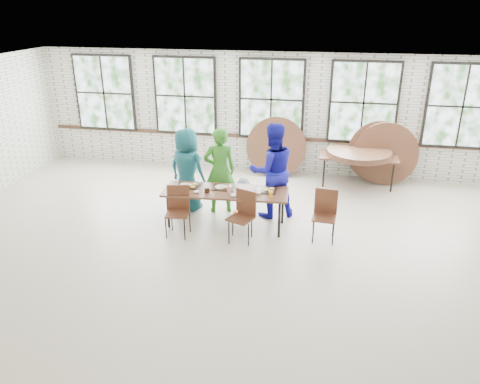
% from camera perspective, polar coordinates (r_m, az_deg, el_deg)
% --- Properties ---
extents(room, '(12.00, 12.00, 12.00)m').
position_cam_1_polar(room, '(11.71, 3.84, 11.00)').
color(room, '#BEAC97').
rests_on(room, ground).
extents(dining_table, '(2.44, 0.93, 0.74)m').
position_cam_1_polar(dining_table, '(9.01, -1.75, -0.13)').
color(dining_table, brown).
rests_on(dining_table, ground).
extents(chair_near_left, '(0.48, 0.47, 0.95)m').
position_cam_1_polar(chair_near_left, '(8.83, -7.57, -1.73)').
color(chair_near_left, '#542D1C').
rests_on(chair_near_left, ground).
extents(chair_near_right, '(0.54, 0.53, 0.95)m').
position_cam_1_polar(chair_near_right, '(8.54, 0.41, -2.38)').
color(chair_near_right, '#542D1C').
rests_on(chair_near_right, ground).
extents(chair_spare, '(0.45, 0.43, 0.95)m').
position_cam_1_polar(chair_spare, '(8.73, 10.32, -2.21)').
color(chair_spare, '#542D1C').
rests_on(chair_spare, ground).
extents(adult_teal, '(1.00, 0.82, 1.75)m').
position_cam_1_polar(adult_teal, '(9.76, -6.47, 2.74)').
color(adult_teal, '#174B58').
rests_on(adult_teal, ground).
extents(adult_green, '(0.77, 0.64, 1.80)m').
position_cam_1_polar(adult_green, '(9.58, -2.49, 2.63)').
color(adult_green, '#2D741E').
rests_on(adult_green, ground).
extents(toddler, '(0.56, 0.41, 0.78)m').
position_cam_1_polar(toddler, '(9.67, 0.40, -0.42)').
color(toddler, '#162645').
rests_on(toddler, ground).
extents(adult_blue, '(1.17, 1.06, 1.95)m').
position_cam_1_polar(adult_blue, '(9.37, 3.93, 2.61)').
color(adult_blue, '#1716A0').
rests_on(adult_blue, ground).
extents(storage_table, '(1.80, 0.76, 0.74)m').
position_cam_1_polar(storage_table, '(11.38, 14.25, 4.06)').
color(storage_table, brown).
rests_on(storage_table, ground).
extents(tabletop_clutter, '(1.96, 0.63, 0.11)m').
position_cam_1_polar(tabletop_clutter, '(8.92, -1.06, 0.19)').
color(tabletop_clutter, black).
rests_on(tabletop_clutter, dining_table).
extents(round_tops_stacked, '(1.50, 1.50, 0.13)m').
position_cam_1_polar(round_tops_stacked, '(11.34, 14.31, 4.62)').
color(round_tops_stacked, brown).
rests_on(round_tops_stacked, storage_table).
extents(round_tops_leaning, '(4.13, 0.45, 1.49)m').
position_cam_1_polar(round_tops_leaning, '(11.64, 12.80, 4.85)').
color(round_tops_leaning, brown).
rests_on(round_tops_leaning, ground).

